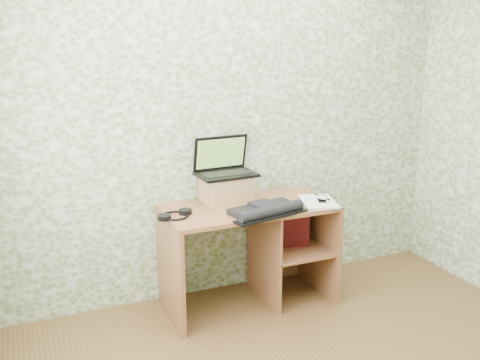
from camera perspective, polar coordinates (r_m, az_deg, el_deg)
name	(u,v)px	position (r m, az deg, el deg)	size (l,w,h in m)	color
wall_back	(232,122)	(3.92, -0.85, 6.22)	(3.50, 3.50, 0.00)	silver
desk	(257,238)	(3.92, 1.81, -6.22)	(1.20, 0.60, 0.75)	brown
riser	(226,189)	(3.83, -1.47, -0.95)	(0.32, 0.27, 0.19)	#A06F47
laptop	(224,166)	(3.83, -1.73, 1.54)	(0.43, 0.31, 0.27)	black
keyboard	(266,210)	(3.60, 2.84, -3.20)	(0.56, 0.38, 0.08)	black
headphones	(175,215)	(3.57, -6.94, -3.73)	(0.25, 0.24, 0.03)	black
notepad	(318,202)	(3.88, 8.33, -2.29)	(0.23, 0.33, 0.02)	silver
mouse	(322,198)	(3.87, 8.71, -1.95)	(0.07, 0.11, 0.04)	silver
pen	(322,197)	(3.95, 8.75, -1.77)	(0.01, 0.01, 0.17)	black
red_box	(294,228)	(4.00, 5.74, -5.15)	(0.23, 0.07, 0.27)	maroon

